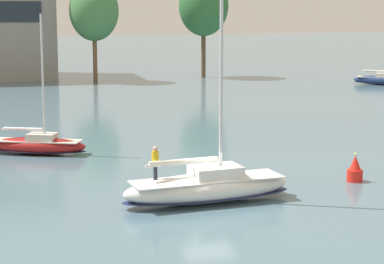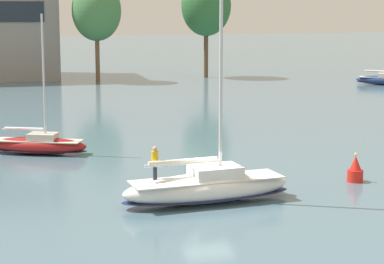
% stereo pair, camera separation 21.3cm
% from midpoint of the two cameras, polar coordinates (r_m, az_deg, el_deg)
% --- Properties ---
extents(ground_plane, '(400.00, 400.00, 0.00)m').
position_cam_midpoint_polar(ground_plane, '(37.07, 1.33, -5.38)').
color(ground_plane, slate).
extents(tree_shore_center, '(6.53, 6.53, 13.45)m').
position_cam_midpoint_polar(tree_shore_center, '(99.38, 1.15, 9.59)').
color(tree_shore_center, brown).
rests_on(tree_shore_center, ground).
extents(tree_shore_right, '(6.10, 6.10, 12.56)m').
position_cam_midpoint_polar(tree_shore_right, '(94.31, -7.22, 9.13)').
color(tree_shore_right, brown).
rests_on(tree_shore_right, ground).
extents(sailboat_main, '(8.94, 3.36, 12.00)m').
position_cam_midpoint_polar(sailboat_main, '(36.88, 1.35, -4.14)').
color(sailboat_main, white).
rests_on(sailboat_main, ground).
extents(sailboat_moored_near_marina, '(6.45, 5.37, 9.11)m').
position_cam_midpoint_polar(sailboat_moored_near_marina, '(93.50, 14.46, 3.88)').
color(sailboat_moored_near_marina, navy).
rests_on(sailboat_moored_near_marina, ground).
extents(sailboat_moored_mid_channel, '(6.77, 4.28, 9.06)m').
position_cam_midpoint_polar(sailboat_moored_mid_channel, '(49.73, -11.49, -0.94)').
color(sailboat_moored_mid_channel, maroon).
rests_on(sailboat_moored_mid_channel, ground).
extents(channel_buoy, '(0.88, 0.88, 1.62)m').
position_cam_midpoint_polar(channel_buoy, '(42.13, 12.48, -2.88)').
color(channel_buoy, red).
rests_on(channel_buoy, ground).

